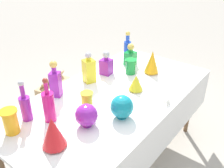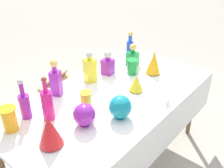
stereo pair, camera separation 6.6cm
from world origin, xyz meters
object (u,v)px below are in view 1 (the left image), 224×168
(tall_bottle_1, at_px, (49,105))
(square_decanter_1, at_px, (130,56))
(cardboard_box_behind_right, at_px, (60,95))
(round_bowl_1, at_px, (86,115))
(slender_vase_0, at_px, (10,121))
(slender_vase_1, at_px, (87,101))
(square_decanter_2, at_px, (55,81))
(cardboard_box_behind_left, at_px, (74,102))
(tall_bottle_2, at_px, (25,106))
(fluted_vase_1, at_px, (136,83))
(slender_vase_2, at_px, (131,66))
(square_decanter_3, at_px, (106,64))
(square_decanter_0, at_px, (89,69))
(fluted_vase_2, at_px, (152,62))
(round_bowl_0, at_px, (122,107))
(tall_bottle_0, at_px, (127,48))
(fluted_vase_0, at_px, (53,132))

(tall_bottle_1, relative_size, square_decanter_1, 1.45)
(cardboard_box_behind_right, bearing_deg, round_bowl_1, -122.09)
(slender_vase_0, bearing_deg, tall_bottle_1, -21.37)
(slender_vase_1, relative_size, cardboard_box_behind_right, 0.30)
(square_decanter_2, relative_size, cardboard_box_behind_left, 0.55)
(tall_bottle_2, distance_m, square_decanter_1, 1.22)
(square_decanter_1, bearing_deg, fluted_vase_1, -140.63)
(square_decanter_2, bearing_deg, slender_vase_2, -19.46)
(tall_bottle_1, height_order, cardboard_box_behind_left, tall_bottle_1)
(square_decanter_1, distance_m, slender_vase_1, 0.91)
(square_decanter_3, height_order, cardboard_box_behind_right, square_decanter_3)
(slender_vase_1, height_order, cardboard_box_behind_left, slender_vase_1)
(square_decanter_1, relative_size, cardboard_box_behind_right, 0.43)
(tall_bottle_1, relative_size, square_decanter_2, 1.07)
(square_decanter_0, relative_size, fluted_vase_1, 2.02)
(slender_vase_0, height_order, slender_vase_1, slender_vase_0)
(square_decanter_3, height_order, round_bowl_1, square_decanter_3)
(square_decanter_0, bearing_deg, slender_vase_1, -139.18)
(fluted_vase_2, bearing_deg, square_decanter_2, 154.38)
(tall_bottle_2, height_order, cardboard_box_behind_right, tall_bottle_2)
(round_bowl_0, distance_m, round_bowl_1, 0.26)
(square_decanter_1, distance_m, cardboard_box_behind_left, 0.97)
(square_decanter_1, distance_m, slender_vase_2, 0.20)
(tall_bottle_2, distance_m, square_decanter_0, 0.69)
(slender_vase_2, bearing_deg, square_decanter_2, 160.54)
(slender_vase_2, bearing_deg, square_decanter_0, 150.81)
(tall_bottle_1, distance_m, square_decanter_0, 0.62)
(tall_bottle_0, height_order, square_decanter_2, same)
(cardboard_box_behind_left, bearing_deg, fluted_vase_0, -137.76)
(fluted_vase_0, relative_size, fluted_vase_1, 1.52)
(tall_bottle_1, distance_m, fluted_vase_2, 1.12)
(fluted_vase_1, relative_size, round_bowl_0, 0.81)
(square_decanter_1, distance_m, fluted_vase_2, 0.27)
(tall_bottle_2, distance_m, slender_vase_0, 0.16)
(square_decanter_2, relative_size, round_bowl_0, 1.79)
(tall_bottle_2, height_order, square_decanter_0, tall_bottle_2)
(square_decanter_2, height_order, slender_vase_0, square_decanter_2)
(square_decanter_0, xyz_separation_m, square_decanter_3, (0.22, -0.02, -0.02))
(round_bowl_0, height_order, cardboard_box_behind_right, round_bowl_0)
(square_decanter_2, height_order, cardboard_box_behind_right, square_decanter_2)
(square_decanter_1, xyz_separation_m, fluted_vase_1, (-0.41, -0.33, -0.02))
(tall_bottle_2, distance_m, slender_vase_1, 0.44)
(slender_vase_2, height_order, round_bowl_0, round_bowl_0)
(slender_vase_2, bearing_deg, cardboard_box_behind_right, 93.54)
(fluted_vase_0, height_order, fluted_vase_2, fluted_vase_2)
(tall_bottle_2, xyz_separation_m, square_decanter_1, (1.22, -0.06, -0.02))
(slender_vase_1, distance_m, round_bowl_0, 0.26)
(square_decanter_1, bearing_deg, round_bowl_0, -149.63)
(fluted_vase_1, xyz_separation_m, cardboard_box_behind_right, (0.18, 1.26, -0.68))
(round_bowl_1, bearing_deg, square_decanter_1, 17.89)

